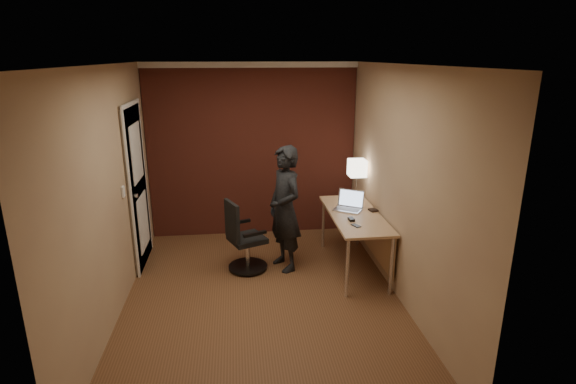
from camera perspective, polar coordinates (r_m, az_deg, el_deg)
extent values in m
plane|color=brown|center=(5.14, -3.24, -13.22)|extent=(4.00, 4.00, 0.00)
plane|color=white|center=(4.45, -3.79, 15.86)|extent=(4.00, 4.00, 0.00)
plane|color=tan|center=(6.58, -4.53, 5.23)|extent=(3.00, 0.00, 3.00)
plane|color=tan|center=(2.79, -1.01, -11.60)|extent=(3.00, 0.00, 3.00)
plane|color=tan|center=(4.80, -21.65, -0.38)|extent=(0.00, 4.00, 4.00)
plane|color=tan|center=(4.95, 14.11, 0.82)|extent=(0.00, 4.00, 4.00)
cube|color=maroon|center=(6.55, -4.52, 5.18)|extent=(2.98, 0.06, 2.50)
cube|color=silver|center=(6.40, -4.78, 15.82)|extent=(3.00, 0.08, 0.08)
cube|color=silver|center=(2.49, -1.25, 14.10)|extent=(3.00, 0.08, 0.08)
cube|color=silver|center=(4.61, -22.83, 14.16)|extent=(0.08, 4.00, 0.08)
cube|color=silver|center=(4.75, 14.71, 14.95)|extent=(0.08, 4.00, 0.08)
cube|color=silver|center=(5.89, -18.58, 0.48)|extent=(0.05, 0.82, 2.02)
cube|color=silver|center=(5.89, -18.43, 0.48)|extent=(0.02, 0.92, 2.12)
cylinder|color=silver|center=(5.57, -18.77, -0.46)|extent=(0.05, 0.05, 0.05)
cube|color=silver|center=(5.25, -20.19, 0.04)|extent=(0.02, 0.08, 0.12)
cube|color=tan|center=(5.56, 8.48, -2.86)|extent=(0.60, 1.50, 0.03)
cube|color=tan|center=(5.74, 11.07, -5.41)|extent=(0.02, 1.38, 0.54)
cylinder|color=silver|center=(5.03, 7.55, -9.57)|extent=(0.04, 0.04, 0.70)
cylinder|color=silver|center=(6.26, 4.49, -3.98)|extent=(0.04, 0.04, 0.70)
cylinder|color=silver|center=(5.17, 13.00, -9.12)|extent=(0.04, 0.04, 0.70)
cylinder|color=silver|center=(6.37, 8.92, -3.76)|extent=(0.04, 0.04, 0.70)
cube|color=silver|center=(6.13, 8.60, -0.74)|extent=(0.11, 0.11, 0.01)
cylinder|color=silver|center=(6.09, 8.66, 0.67)|extent=(0.01, 0.01, 0.30)
cube|color=white|center=(6.02, 8.77, 3.05)|extent=(0.22, 0.22, 0.22)
cube|color=silver|center=(5.66, 7.59, -2.23)|extent=(0.40, 0.37, 0.01)
cube|color=silver|center=(5.72, 7.99, -0.77)|extent=(0.31, 0.23, 0.22)
cube|color=#B2CCF2|center=(5.72, 8.02, -0.80)|extent=(0.28, 0.20, 0.19)
cube|color=gray|center=(5.65, 7.61, -2.18)|extent=(0.31, 0.26, 0.00)
cube|color=black|center=(5.31, 8.04, -3.46)|extent=(0.07, 0.10, 0.03)
cube|color=black|center=(5.16, 8.62, -4.24)|extent=(0.10, 0.13, 0.01)
cube|color=black|center=(5.68, 10.76, -2.27)|extent=(0.11, 0.13, 0.02)
cylinder|color=black|center=(5.76, -5.10, -9.39)|extent=(0.49, 0.49, 0.03)
cylinder|color=silver|center=(5.68, -5.15, -7.73)|extent=(0.05, 0.05, 0.37)
cube|color=black|center=(5.60, -5.20, -5.95)|extent=(0.52, 0.52, 0.06)
cube|color=black|center=(5.43, -7.12, -3.70)|extent=(0.18, 0.35, 0.48)
cube|color=black|center=(5.74, -6.19, -3.82)|extent=(0.29, 0.16, 0.03)
cube|color=black|center=(5.35, -4.23, -5.33)|extent=(0.29, 0.16, 0.03)
imported|color=black|center=(5.49, -0.40, -2.16)|extent=(0.57, 0.67, 1.57)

